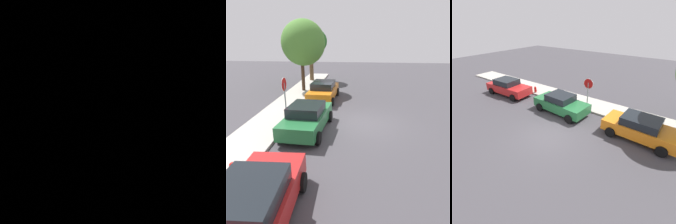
# 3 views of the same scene
# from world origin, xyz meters

# --- Properties ---
(ground_plane) EXTENTS (60.00, 60.00, 0.00)m
(ground_plane) POSITION_xyz_m (0.00, 0.00, 0.00)
(ground_plane) COLOR #423F44
(sidewalk_curb) EXTENTS (32.00, 2.39, 0.14)m
(sidewalk_curb) POSITION_xyz_m (0.00, 5.38, 0.07)
(sidewalk_curb) COLOR #B2ADA3
(sidewalk_curb) RESTS_ON ground_plane
(stop_sign) EXTENTS (0.81, 0.08, 2.58)m
(stop_sign) POSITION_xyz_m (0.14, 4.51, 1.78)
(stop_sign) COLOR gray
(stop_sign) RESTS_ON ground_plane
(parked_car_green) EXTENTS (4.39, 2.27, 1.48)m
(parked_car_green) POSITION_xyz_m (-1.25, 2.92, 0.75)
(parked_car_green) COLOR #236B38
(parked_car_green) RESTS_ON ground_plane
(parked_car_orange) EXTENTS (4.34, 2.14, 1.45)m
(parked_car_orange) POSITION_xyz_m (4.62, 3.00, 0.75)
(parked_car_orange) COLOR orange
(parked_car_orange) RESTS_ON ground_plane
(parked_car_red) EXTENTS (4.49, 2.18, 1.50)m
(parked_car_red) POSITION_xyz_m (-7.53, 2.86, 0.76)
(parked_car_red) COLOR red
(parked_car_red) RESTS_ON ground_plane
(street_tree_near_corner) EXTENTS (3.31, 3.31, 5.61)m
(street_tree_near_corner) POSITION_xyz_m (11.70, 5.36, 4.17)
(street_tree_near_corner) COLOR brown
(street_tree_near_corner) RESTS_ON ground_plane
(street_tree_mid_block) EXTENTS (3.70, 3.70, 6.11)m
(street_tree_mid_block) POSITION_xyz_m (7.23, 5.06, 4.19)
(street_tree_mid_block) COLOR #422D1E
(street_tree_mid_block) RESTS_ON ground_plane
(fire_hydrant) EXTENTS (0.30, 0.22, 0.72)m
(fire_hydrant) POSITION_xyz_m (-5.63, 4.52, 0.36)
(fire_hydrant) COLOR red
(fire_hydrant) RESTS_ON ground_plane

